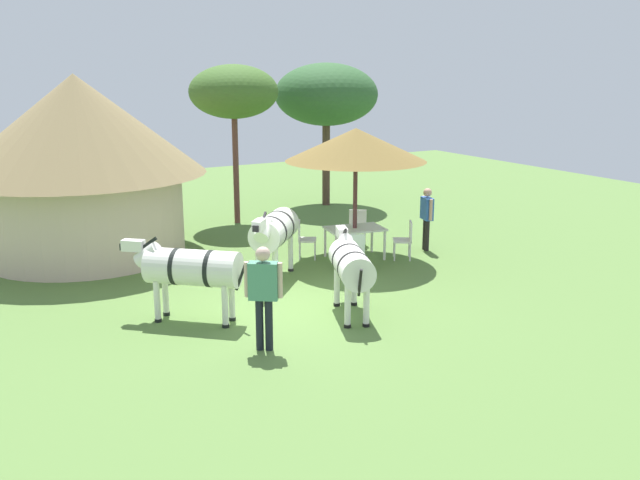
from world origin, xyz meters
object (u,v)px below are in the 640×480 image
(patio_chair_west_end, at_px, (406,237))
(acacia_tree_behind_hut, at_px, (234,92))
(thatched_hut, at_px, (80,156))
(patio_chair_east_end, at_px, (357,225))
(zebra_nearest_camera, at_px, (351,264))
(shade_umbrella, at_px, (356,145))
(acacia_tree_far_lawn, at_px, (326,95))
(zebra_toward_hut, at_px, (274,231))
(standing_watcher, at_px, (264,289))
(guest_beside_umbrella, at_px, (427,213))
(patio_chair_near_hut, at_px, (355,250))
(patio_dining_table, at_px, (355,231))
(patio_chair_near_lawn, at_px, (304,237))
(zebra_by_umbrella, at_px, (190,268))

(patio_chair_west_end, bearing_deg, acacia_tree_behind_hut, 51.70)
(thatched_hut, height_order, patio_chair_east_end, thatched_hut)
(patio_chair_west_end, xyz_separation_m, zebra_nearest_camera, (-3.15, -2.54, 0.44))
(shade_umbrella, bearing_deg, zebra_nearest_camera, -123.89)
(patio_chair_west_end, height_order, acacia_tree_far_lawn, acacia_tree_far_lawn)
(patio_chair_west_end, distance_m, zebra_toward_hut, 3.42)
(zebra_nearest_camera, bearing_deg, patio_chair_west_end, 60.72)
(standing_watcher, distance_m, zebra_toward_hut, 3.83)
(guest_beside_umbrella, height_order, zebra_toward_hut, zebra_toward_hut)
(acacia_tree_behind_hut, bearing_deg, shade_umbrella, -79.93)
(thatched_hut, height_order, guest_beside_umbrella, thatched_hut)
(patio_chair_near_hut, bearing_deg, patio_dining_table, 90.00)
(thatched_hut, bearing_deg, standing_watcher, -80.97)
(patio_chair_near_lawn, relative_size, standing_watcher, 0.52)
(patio_chair_near_lawn, bearing_deg, thatched_hut, -94.28)
(patio_chair_east_end, xyz_separation_m, zebra_by_umbrella, (-5.48, -3.02, 0.46))
(patio_dining_table, height_order, zebra_toward_hut, zebra_toward_hut)
(acacia_tree_far_lawn, bearing_deg, patio_dining_table, -114.53)
(zebra_toward_hut, bearing_deg, patio_chair_near_lawn, -97.00)
(patio_chair_west_end, bearing_deg, acacia_tree_far_lawn, 18.60)
(acacia_tree_far_lawn, distance_m, acacia_tree_behind_hut, 3.71)
(patio_dining_table, xyz_separation_m, acacia_tree_behind_hut, (-0.87, 4.91, 3.05))
(standing_watcher, distance_m, acacia_tree_far_lawn, 12.23)
(patio_dining_table, xyz_separation_m, zebra_toward_hut, (-2.37, -0.51, 0.39))
(acacia_tree_behind_hut, bearing_deg, guest_beside_umbrella, -61.37)
(shade_umbrella, height_order, patio_chair_near_hut, shade_umbrella)
(patio_chair_near_hut, xyz_separation_m, standing_watcher, (-3.56, -2.86, 0.51))
(zebra_toward_hut, xyz_separation_m, acacia_tree_behind_hut, (1.49, 5.42, 2.65))
(standing_watcher, bearing_deg, zebra_by_umbrella, 142.70)
(standing_watcher, bearing_deg, acacia_tree_behind_hut, 104.74)
(thatched_hut, distance_m, patio_dining_table, 6.70)
(guest_beside_umbrella, relative_size, acacia_tree_behind_hut, 0.35)
(thatched_hut, height_order, acacia_tree_behind_hut, acacia_tree_behind_hut)
(patio_chair_east_end, bearing_deg, guest_beside_umbrella, 171.64)
(patio_chair_east_end, height_order, zebra_by_umbrella, zebra_by_umbrella)
(zebra_toward_hut, bearing_deg, patio_chair_west_end, -139.42)
(thatched_hut, relative_size, patio_chair_near_lawn, 6.52)
(guest_beside_umbrella, xyz_separation_m, zebra_nearest_camera, (-4.08, -2.96, 0.04))
(patio_chair_west_end, distance_m, zebra_nearest_camera, 4.07)
(thatched_hut, bearing_deg, guest_beside_umbrella, -27.51)
(guest_beside_umbrella, distance_m, acacia_tree_behind_hut, 6.49)
(guest_beside_umbrella, bearing_deg, patio_chair_west_end, 130.22)
(patio_dining_table, xyz_separation_m, patio_chair_west_end, (1.01, -0.65, -0.13))
(patio_chair_east_end, height_order, acacia_tree_behind_hut, acacia_tree_behind_hut)
(thatched_hut, relative_size, patio_chair_near_hut, 6.52)
(patio_chair_near_hut, bearing_deg, patio_chair_near_lawn, 136.30)
(acacia_tree_far_lawn, bearing_deg, patio_chair_near_lawn, -125.14)
(patio_dining_table, distance_m, standing_watcher, 5.73)
(zebra_by_umbrella, height_order, acacia_tree_far_lawn, acacia_tree_far_lawn)
(patio_dining_table, bearing_deg, guest_beside_umbrella, -6.99)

